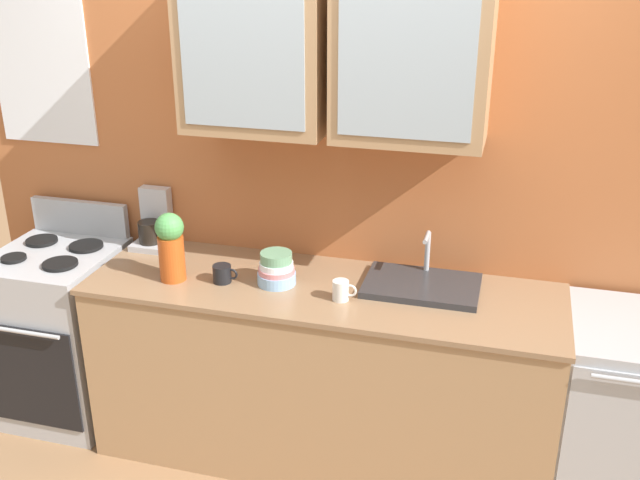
% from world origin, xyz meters
% --- Properties ---
extents(ground_plane, '(10.00, 10.00, 0.00)m').
position_xyz_m(ground_plane, '(0.00, 0.00, 0.00)').
color(ground_plane, '#936B47').
extents(back_wall_unit, '(3.77, 0.45, 2.78)m').
position_xyz_m(back_wall_unit, '(-0.01, 0.33, 1.51)').
color(back_wall_unit, '#B76638').
rests_on(back_wall_unit, ground_plane).
extents(counter, '(2.14, 0.66, 0.90)m').
position_xyz_m(counter, '(0.00, 0.00, 0.45)').
color(counter, '#A87F56').
rests_on(counter, ground_plane).
extents(stove_range, '(0.57, 0.65, 1.08)m').
position_xyz_m(stove_range, '(-1.39, 0.00, 0.46)').
color(stove_range, '#ADAFB5').
rests_on(stove_range, ground_plane).
extents(sink_faucet, '(0.51, 0.34, 0.23)m').
position_xyz_m(sink_faucet, '(0.43, 0.10, 0.92)').
color(sink_faucet, '#2D2D30').
rests_on(sink_faucet, counter).
extents(bowl_stack, '(0.17, 0.17, 0.15)m').
position_xyz_m(bowl_stack, '(-0.21, -0.02, 0.97)').
color(bowl_stack, '#8CB7E0').
rests_on(bowl_stack, counter).
extents(vase, '(0.13, 0.13, 0.32)m').
position_xyz_m(vase, '(-0.68, -0.10, 1.07)').
color(vase, '#BF4C19').
rests_on(vase, counter).
extents(cup_near_sink, '(0.11, 0.07, 0.09)m').
position_xyz_m(cup_near_sink, '(0.11, -0.10, 0.95)').
color(cup_near_sink, silver).
rests_on(cup_near_sink, counter).
extents(cup_near_bowls, '(0.12, 0.08, 0.08)m').
position_xyz_m(cup_near_bowls, '(-0.45, -0.07, 0.94)').
color(cup_near_bowls, black).
rests_on(cup_near_bowls, counter).
extents(dishwasher, '(0.63, 0.65, 0.90)m').
position_xyz_m(dishwasher, '(1.37, -0.00, 0.45)').
color(dishwasher, '#ADAFB5').
rests_on(dishwasher, ground_plane).
extents(coffee_maker, '(0.17, 0.20, 0.29)m').
position_xyz_m(coffee_maker, '(-0.95, 0.25, 1.01)').
color(coffee_maker, '#B7B7BC').
rests_on(coffee_maker, counter).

